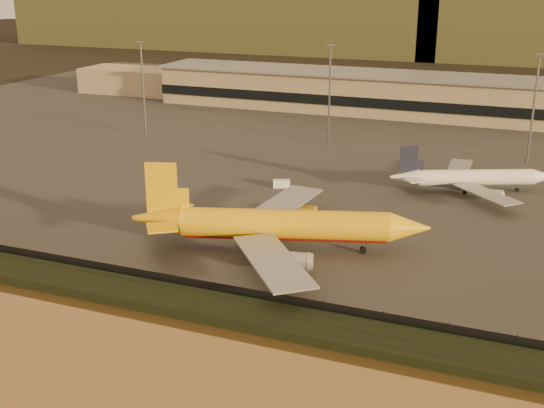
# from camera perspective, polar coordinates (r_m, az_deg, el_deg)

# --- Properties ---
(ground) EXTENTS (900.00, 900.00, 0.00)m
(ground) POSITION_cam_1_polar(r_m,az_deg,el_deg) (107.97, -2.78, -4.79)
(ground) COLOR black
(ground) RESTS_ON ground
(embankment) EXTENTS (320.00, 7.00, 1.40)m
(embankment) POSITION_cam_1_polar(r_m,az_deg,el_deg) (93.97, -7.09, -8.24)
(embankment) COLOR black
(embankment) RESTS_ON ground
(tarmac) EXTENTS (320.00, 220.00, 0.20)m
(tarmac) POSITION_cam_1_polar(r_m,az_deg,el_deg) (194.31, 8.86, 5.80)
(tarmac) COLOR #2D2D2D
(tarmac) RESTS_ON ground
(perimeter_fence) EXTENTS (300.00, 0.05, 2.20)m
(perimeter_fence) POSITION_cam_1_polar(r_m,az_deg,el_deg) (96.84, -5.98, -6.93)
(perimeter_fence) COLOR black
(perimeter_fence) RESTS_ON tarmac
(terminal_building) EXTENTS (202.00, 25.00, 12.60)m
(terminal_building) POSITION_cam_1_polar(r_m,az_deg,el_deg) (225.62, 7.11, 9.28)
(terminal_building) COLOR tan
(terminal_building) RESTS_ON tarmac
(apron_light_masts) EXTENTS (152.20, 12.20, 25.40)m
(apron_light_masts) POSITION_cam_1_polar(r_m,az_deg,el_deg) (169.24, 12.57, 9.05)
(apron_light_masts) COLOR slate
(apron_light_masts) RESTS_ON tarmac
(dhl_cargo_jet) EXTENTS (47.34, 45.21, 14.41)m
(dhl_cargo_jet) POSITION_cam_1_polar(r_m,az_deg,el_deg) (109.79, 0.62, -1.82)
(dhl_cargo_jet) COLOR #EAB20C
(dhl_cargo_jet) RESTS_ON tarmac
(white_narrowbody_jet) EXTENTS (32.49, 30.70, 9.81)m
(white_narrowbody_jet) POSITION_cam_1_polar(r_m,az_deg,el_deg) (145.68, 16.42, 2.08)
(white_narrowbody_jet) COLOR white
(white_narrowbody_jet) RESTS_ON tarmac
(gse_vehicle_yellow) EXTENTS (4.56, 2.48, 1.96)m
(gse_vehicle_yellow) POSITION_cam_1_polar(r_m,az_deg,el_deg) (126.25, 2.75, -0.63)
(gse_vehicle_yellow) COLOR #EAB20C
(gse_vehicle_yellow) RESTS_ON tarmac
(gse_vehicle_white) EXTENTS (3.86, 2.91, 1.58)m
(gse_vehicle_white) POSITION_cam_1_polar(r_m,az_deg,el_deg) (143.37, 0.79, 1.71)
(gse_vehicle_white) COLOR white
(gse_vehicle_white) RESTS_ON tarmac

